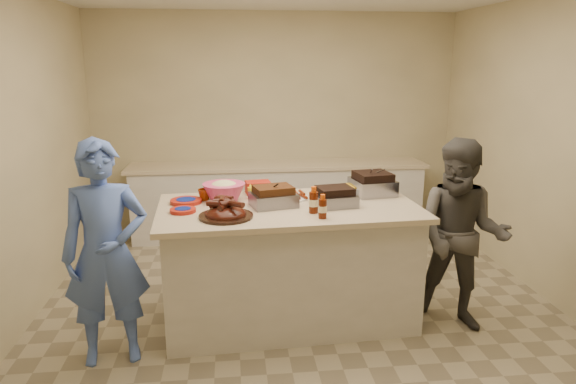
{
  "coord_description": "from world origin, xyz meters",
  "views": [
    {
      "loc": [
        -0.56,
        -3.93,
        2.1
      ],
      "look_at": [
        -0.12,
        0.06,
        1.08
      ],
      "focal_mm": 32.0,
      "sensor_mm": 36.0,
      "label": 1
    }
  ],
  "objects": [
    {
      "name": "bbq_bottle_b",
      "position": [
        0.05,
        -0.21,
        0.98
      ],
      "size": [
        0.07,
        0.07,
        0.21
      ],
      "primitive_type": "cylinder",
      "rotation": [
        0.0,
        0.0,
        0.05
      ],
      "color": "#441304",
      "rests_on": "island"
    },
    {
      "name": "mac_cheese_dish",
      "position": [
        0.58,
        0.37,
        0.98
      ],
      "size": [
        0.33,
        0.27,
        0.08
      ],
      "primitive_type": "cube",
      "rotation": [
        0.0,
        0.0,
        0.23
      ],
      "color": "gold",
      "rests_on": "island"
    },
    {
      "name": "sauce_bowl",
      "position": [
        -0.18,
        0.25,
        0.98
      ],
      "size": [
        0.14,
        0.05,
        0.14
      ],
      "primitive_type": "imported",
      "rotation": [
        0.0,
        0.0,
        0.05
      ],
      "color": "silver",
      "rests_on": "island"
    },
    {
      "name": "mustard_bottle",
      "position": [
        -0.41,
        0.26,
        0.98
      ],
      "size": [
        0.05,
        0.05,
        0.13
      ],
      "primitive_type": "cylinder",
      "rotation": [
        0.0,
        0.0,
        0.05
      ],
      "color": "yellow",
      "rests_on": "island"
    },
    {
      "name": "island",
      "position": [
        -0.12,
        0.01,
        0.0
      ],
      "size": [
        2.13,
        1.2,
        0.98
      ],
      "primitive_type": null,
      "rotation": [
        0.0,
        0.0,
        0.05
      ],
      "color": "silver",
      "rests_on": "ground"
    },
    {
      "name": "sausage_plate",
      "position": [
        -0.08,
        0.23,
        0.98
      ],
      "size": [
        0.34,
        0.34,
        0.05
      ],
      "primitive_type": "cylinder",
      "rotation": [
        0.0,
        0.0,
        0.12
      ],
      "color": "silver",
      "rests_on": "island"
    },
    {
      "name": "guest_blue",
      "position": [
        -1.45,
        -0.46,
        0.0
      ],
      "size": [
        0.85,
        1.69,
        0.39
      ],
      "primitive_type": "imported",
      "rotation": [
        0.0,
        0.0,
        0.17
      ],
      "color": "#4D6DC8",
      "rests_on": "ground"
    },
    {
      "name": "roasting_pan",
      "position": [
        0.65,
        0.29,
        0.98
      ],
      "size": [
        0.38,
        0.38,
        0.13
      ],
      "primitive_type": "cube",
      "rotation": [
        0.0,
        0.0,
        0.16
      ],
      "color": "gray",
      "rests_on": "island"
    },
    {
      "name": "room",
      "position": [
        0.0,
        0.0,
        0.0
      ],
      "size": [
        4.5,
        5.0,
        2.7
      ],
      "primitive_type": null,
      "color": "#C0B186",
      "rests_on": "ground"
    },
    {
      "name": "plastic_cup",
      "position": [
        -0.79,
        0.24,
        0.98
      ],
      "size": [
        0.11,
        0.1,
        0.11
      ],
      "primitive_type": "imported",
      "rotation": [
        0.0,
        0.0,
        0.05
      ],
      "color": "#8E3007",
      "rests_on": "island"
    },
    {
      "name": "coleslaw_bowl",
      "position": [
        -0.63,
        0.24,
        0.98
      ],
      "size": [
        0.37,
        0.37,
        0.24
      ],
      "primitive_type": null,
      "rotation": [
        0.0,
        0.0,
        0.05
      ],
      "color": "#CE396D",
      "rests_on": "island"
    },
    {
      "name": "bbq_bottle_a",
      "position": [
        0.09,
        -0.36,
        0.98
      ],
      "size": [
        0.06,
        0.06,
        0.18
      ],
      "primitive_type": "cylinder",
      "rotation": [
        0.0,
        0.0,
        0.05
      ],
      "color": "#441304",
      "rests_on": "island"
    },
    {
      "name": "basket_stack",
      "position": [
        -0.34,
        0.44,
        0.98
      ],
      "size": [
        0.23,
        0.18,
        0.11
      ],
      "primitive_type": "cube",
      "rotation": [
        0.0,
        0.0,
        0.12
      ],
      "color": "maroon",
      "rests_on": "island"
    },
    {
      "name": "guest_gray",
      "position": [
        1.22,
        -0.27,
        0.0
      ],
      "size": [
        1.43,
        1.71,
        0.58
      ],
      "primitive_type": "imported",
      "rotation": [
        0.0,
        0.0,
        -0.53
      ],
      "color": "#494643",
      "rests_on": "ground"
    },
    {
      "name": "plate_stack_large",
      "position": [
        -0.94,
        0.18,
        0.98
      ],
      "size": [
        0.27,
        0.27,
        0.03
      ],
      "primitive_type": "cylinder",
      "rotation": [
        0.0,
        0.0,
        0.05
      ],
      "color": "maroon",
      "rests_on": "island"
    },
    {
      "name": "back_counter",
      "position": [
        0.0,
        2.2,
        0.45
      ],
      "size": [
        3.6,
        0.64,
        0.9
      ],
      "primitive_type": null,
      "color": "silver",
      "rests_on": "ground"
    },
    {
      "name": "brisket_tray",
      "position": [
        0.25,
        -0.03,
        0.98
      ],
      "size": [
        0.36,
        0.31,
        0.1
      ],
      "primitive_type": "cube",
      "rotation": [
        0.0,
        0.0,
        0.16
      ],
      "color": "black",
      "rests_on": "island"
    },
    {
      "name": "rib_platter",
      "position": [
        -0.61,
        -0.26,
        0.98
      ],
      "size": [
        0.43,
        0.43,
        0.16
      ],
      "primitive_type": null,
      "rotation": [
        0.0,
        0.0,
        0.05
      ],
      "color": "#42130A",
      "rests_on": "island"
    },
    {
      "name": "plate_stack_small",
      "position": [
        -0.94,
        -0.08,
        0.98
      ],
      "size": [
        0.21,
        0.21,
        0.03
      ],
      "primitive_type": "cylinder",
      "rotation": [
        0.0,
        0.0,
        0.05
      ],
      "color": "maroon",
      "rests_on": "island"
    },
    {
      "name": "pulled_pork_tray",
      "position": [
        -0.24,
        0.01,
        0.98
      ],
      "size": [
        0.4,
        0.34,
        0.11
      ],
      "primitive_type": "cube",
      "rotation": [
        0.0,
        0.0,
        0.24
      ],
      "color": "#47230F",
      "rests_on": "island"
    }
  ]
}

